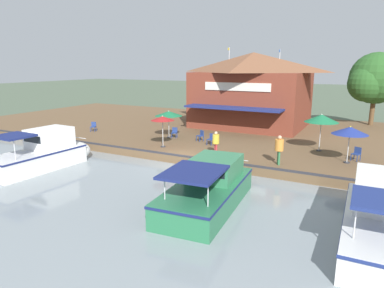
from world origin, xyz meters
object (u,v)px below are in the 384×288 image
(patio_umbrella_mid_patio_right, at_px, (162,119))
(waterfront_restaurant, at_px, (252,89))
(person_near_entrance, at_px, (216,140))
(mooring_post, at_px, (72,135))
(cafe_chair_far_corner_seat, at_px, (201,135))
(person_at_quay_edge, at_px, (279,146))
(motorboat_distant_upstream, at_px, (212,185))
(tree_downstream_bank, at_px, (374,80))
(patio_umbrella_back_row, at_px, (350,131))
(cafe_chair_mid_patio, at_px, (174,132))
(cafe_chair_under_first_umbrella, at_px, (357,153))
(cafe_chair_facing_river, at_px, (211,139))
(motorboat_nearest_quay, at_px, (380,213))
(motorboat_mid_row, at_px, (47,153))
(patio_umbrella_mid_patio_left, at_px, (169,114))
(cafe_chair_back_row_seat, at_px, (93,126))
(patio_umbrella_far_corner, at_px, (322,118))

(patio_umbrella_mid_patio_right, bearing_deg, waterfront_restaurant, 167.22)
(person_near_entrance, height_order, mooring_post, person_near_entrance)
(cafe_chair_far_corner_seat, distance_m, person_at_quay_edge, 8.06)
(person_at_quay_edge, xyz_separation_m, motorboat_distant_upstream, (5.86, -1.70, -0.89))
(mooring_post, relative_size, tree_downstream_bank, 0.11)
(patio_umbrella_back_row, xyz_separation_m, person_near_entrance, (2.00, -7.94, -1.04))
(patio_umbrella_mid_patio_right, relative_size, cafe_chair_mid_patio, 2.74)
(patio_umbrella_back_row, relative_size, cafe_chair_far_corner_seat, 2.71)
(cafe_chair_under_first_umbrella, bearing_deg, person_near_entrance, -71.02)
(tree_downstream_bank, bearing_deg, person_near_entrance, -26.11)
(cafe_chair_under_first_umbrella, xyz_separation_m, cafe_chair_facing_river, (0.37, -9.92, 0.00))
(cafe_chair_far_corner_seat, bearing_deg, cafe_chair_under_first_umbrella, 87.59)
(motorboat_nearest_quay, distance_m, mooring_post, 22.27)
(cafe_chair_mid_patio, distance_m, motorboat_nearest_quay, 17.84)
(patio_umbrella_back_row, relative_size, person_at_quay_edge, 1.28)
(motorboat_mid_row, distance_m, mooring_post, 5.56)
(cafe_chair_mid_patio, bearing_deg, cafe_chair_facing_river, 76.05)
(cafe_chair_mid_patio, relative_size, person_at_quay_edge, 0.47)
(patio_umbrella_mid_patio_left, height_order, tree_downstream_bank, tree_downstream_bank)
(cafe_chair_facing_river, bearing_deg, cafe_chair_back_row_seat, -89.51)
(cafe_chair_under_first_umbrella, relative_size, mooring_post, 1.08)
(cafe_chair_far_corner_seat, distance_m, tree_downstream_bank, 18.98)
(motorboat_distant_upstream, xyz_separation_m, motorboat_nearest_quay, (-0.04, 7.12, 0.06))
(patio_umbrella_back_row, xyz_separation_m, tree_downstream_bank, (-15.86, 0.81, 2.47))
(cafe_chair_under_first_umbrella, xyz_separation_m, motorboat_nearest_quay, (9.06, 1.31, -0.16))
(waterfront_restaurant, xyz_separation_m, patio_umbrella_far_corner, (7.79, 7.59, -1.30))
(mooring_post, bearing_deg, cafe_chair_far_corner_seat, 116.64)
(cafe_chair_under_first_umbrella, bearing_deg, patio_umbrella_far_corner, -121.82)
(mooring_post, bearing_deg, patio_umbrella_mid_patio_left, 126.13)
(cafe_chair_back_row_seat, xyz_separation_m, motorboat_nearest_quay, (8.59, 22.99, -0.16))
(patio_umbrella_back_row, relative_size, tree_downstream_bank, 0.32)
(patio_umbrella_mid_patio_left, bearing_deg, cafe_chair_under_first_umbrella, 88.26)
(person_near_entrance, relative_size, motorboat_mid_row, 0.23)
(cafe_chair_far_corner_seat, xyz_separation_m, person_near_entrance, (3.36, 2.82, 0.51))
(motorboat_nearest_quay, bearing_deg, motorboat_mid_row, -90.45)
(cafe_chair_under_first_umbrella, bearing_deg, motorboat_mid_row, -63.09)
(patio_umbrella_mid_patio_left, xyz_separation_m, cafe_chair_back_row_seat, (0.90, -7.52, -1.53))
(waterfront_restaurant, bearing_deg, cafe_chair_under_first_umbrella, 47.17)
(patio_umbrella_far_corner, xyz_separation_m, person_at_quay_edge, (4.76, -1.65, -1.17))
(patio_umbrella_far_corner, relative_size, person_at_quay_edge, 1.45)
(person_near_entrance, bearing_deg, patio_umbrella_back_row, 104.16)
(patio_umbrella_far_corner, bearing_deg, cafe_chair_under_first_umbrella, 58.18)
(waterfront_restaurant, height_order, patio_umbrella_far_corner, waterfront_restaurant)
(cafe_chair_facing_river, xyz_separation_m, person_at_quay_edge, (2.87, 5.82, 0.67))
(cafe_chair_under_first_umbrella, bearing_deg, patio_umbrella_mid_patio_right, -78.20)
(waterfront_restaurant, bearing_deg, motorboat_distant_upstream, 12.97)
(person_at_quay_edge, bearing_deg, cafe_chair_far_corner_seat, -117.52)
(cafe_chair_under_first_umbrella, xyz_separation_m, person_at_quay_edge, (3.24, -4.10, 0.67))
(cafe_chair_under_first_umbrella, bearing_deg, mooring_post, -78.55)
(cafe_chair_far_corner_seat, bearing_deg, person_at_quay_edge, 62.48)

